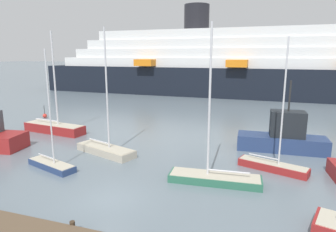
{
  "coord_description": "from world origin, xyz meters",
  "views": [
    {
      "loc": [
        7.88,
        -13.51,
        8.06
      ],
      "look_at": [
        0.0,
        10.47,
        2.77
      ],
      "focal_mm": 31.28,
      "sensor_mm": 36.0,
      "label": 1
    }
  ],
  "objects_px": {
    "sailboat_4": "(106,148)",
    "cruise_ship": "(288,67)",
    "sailboat_5": "(215,176)",
    "sailboat_6": "(54,127)",
    "sailboat_2": "(52,163)",
    "channel_buoy_0": "(45,116)",
    "fishing_boat_1": "(283,137)",
    "sailboat_0": "(273,164)"
  },
  "relations": [
    {
      "from": "sailboat_2",
      "to": "sailboat_5",
      "type": "height_order",
      "value": "sailboat_5"
    },
    {
      "from": "sailboat_0",
      "to": "cruise_ship",
      "type": "relative_size",
      "value": 0.09
    },
    {
      "from": "sailboat_6",
      "to": "fishing_boat_1",
      "type": "xyz_separation_m",
      "value": [
        22.6,
        1.16,
        0.62
      ]
    },
    {
      "from": "sailboat_4",
      "to": "cruise_ship",
      "type": "relative_size",
      "value": 0.1
    },
    {
      "from": "sailboat_0",
      "to": "fishing_boat_1",
      "type": "height_order",
      "value": "sailboat_0"
    },
    {
      "from": "sailboat_2",
      "to": "channel_buoy_0",
      "type": "xyz_separation_m",
      "value": [
        -12.73,
        14.12,
        -0.1
      ]
    },
    {
      "from": "sailboat_5",
      "to": "sailboat_6",
      "type": "bearing_deg",
      "value": -25.34
    },
    {
      "from": "sailboat_0",
      "to": "sailboat_4",
      "type": "xyz_separation_m",
      "value": [
        -13.11,
        -0.53,
        0.01
      ]
    },
    {
      "from": "sailboat_5",
      "to": "sailboat_6",
      "type": "relative_size",
      "value": 0.96
    },
    {
      "from": "sailboat_5",
      "to": "fishing_boat_1",
      "type": "relative_size",
      "value": 1.35
    },
    {
      "from": "sailboat_4",
      "to": "cruise_ship",
      "type": "distance_m",
      "value": 44.51
    },
    {
      "from": "sailboat_0",
      "to": "sailboat_2",
      "type": "distance_m",
      "value": 15.88
    },
    {
      "from": "sailboat_2",
      "to": "cruise_ship",
      "type": "distance_m",
      "value": 49.03
    },
    {
      "from": "sailboat_0",
      "to": "channel_buoy_0",
      "type": "relative_size",
      "value": 5.67
    },
    {
      "from": "sailboat_6",
      "to": "cruise_ship",
      "type": "height_order",
      "value": "cruise_ship"
    },
    {
      "from": "sailboat_5",
      "to": "cruise_ship",
      "type": "bearing_deg",
      "value": -102.81
    },
    {
      "from": "sailboat_5",
      "to": "channel_buoy_0",
      "type": "distance_m",
      "value": 27.52
    },
    {
      "from": "sailboat_4",
      "to": "sailboat_5",
      "type": "relative_size",
      "value": 1.02
    },
    {
      "from": "sailboat_2",
      "to": "sailboat_4",
      "type": "bearing_deg",
      "value": 80.13
    },
    {
      "from": "sailboat_2",
      "to": "sailboat_6",
      "type": "bearing_deg",
      "value": 145.44
    },
    {
      "from": "sailboat_0",
      "to": "cruise_ship",
      "type": "bearing_deg",
      "value": 104.25
    },
    {
      "from": "channel_buoy_0",
      "to": "sailboat_6",
      "type": "bearing_deg",
      "value": -42.82
    },
    {
      "from": "sailboat_0",
      "to": "sailboat_6",
      "type": "height_order",
      "value": "sailboat_6"
    },
    {
      "from": "channel_buoy_0",
      "to": "sailboat_4",
      "type": "bearing_deg",
      "value": -34.2
    },
    {
      "from": "sailboat_6",
      "to": "sailboat_0",
      "type": "bearing_deg",
      "value": -2.49
    },
    {
      "from": "fishing_boat_1",
      "to": "channel_buoy_0",
      "type": "height_order",
      "value": "fishing_boat_1"
    },
    {
      "from": "sailboat_0",
      "to": "channel_buoy_0",
      "type": "height_order",
      "value": "sailboat_0"
    },
    {
      "from": "sailboat_2",
      "to": "fishing_boat_1",
      "type": "bearing_deg",
      "value": 48.18
    },
    {
      "from": "sailboat_4",
      "to": "fishing_boat_1",
      "type": "xyz_separation_m",
      "value": [
        13.99,
        5.48,
        0.75
      ]
    },
    {
      "from": "sailboat_0",
      "to": "sailboat_5",
      "type": "xyz_separation_m",
      "value": [
        -3.61,
        -3.3,
        -0.0
      ]
    },
    {
      "from": "channel_buoy_0",
      "to": "fishing_boat_1",
      "type": "bearing_deg",
      "value": -9.06
    },
    {
      "from": "sailboat_4",
      "to": "sailboat_6",
      "type": "height_order",
      "value": "sailboat_6"
    },
    {
      "from": "fishing_boat_1",
      "to": "channel_buoy_0",
      "type": "relative_size",
      "value": 4.53
    },
    {
      "from": "sailboat_0",
      "to": "fishing_boat_1",
      "type": "relative_size",
      "value": 1.25
    },
    {
      "from": "sailboat_5",
      "to": "cruise_ship",
      "type": "distance_m",
      "value": 44.69
    },
    {
      "from": "sailboat_2",
      "to": "cruise_ship",
      "type": "height_order",
      "value": "cruise_ship"
    },
    {
      "from": "sailboat_4",
      "to": "fishing_boat_1",
      "type": "bearing_deg",
      "value": 40.37
    },
    {
      "from": "sailboat_5",
      "to": "channel_buoy_0",
      "type": "bearing_deg",
      "value": -31.8
    },
    {
      "from": "cruise_ship",
      "to": "sailboat_6",
      "type": "bearing_deg",
      "value": -122.72
    },
    {
      "from": "cruise_ship",
      "to": "sailboat_0",
      "type": "bearing_deg",
      "value": -93.09
    },
    {
      "from": "sailboat_2",
      "to": "channel_buoy_0",
      "type": "bearing_deg",
      "value": 149.56
    },
    {
      "from": "sailboat_2",
      "to": "cruise_ship",
      "type": "xyz_separation_m",
      "value": [
        18.42,
        45.11,
        5.43
      ]
    }
  ]
}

